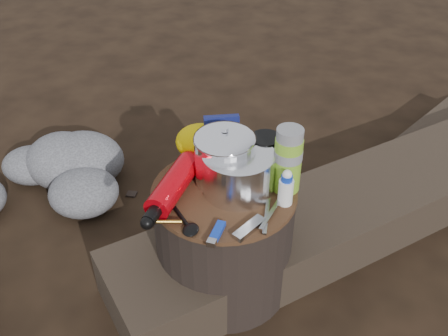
% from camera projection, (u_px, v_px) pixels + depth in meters
% --- Properties ---
extents(ground, '(60.00, 60.00, 0.00)m').
position_uv_depth(ground, '(224.00, 281.00, 1.76)').
color(ground, black).
rests_on(ground, ground).
extents(stump, '(0.43, 0.43, 0.40)m').
position_uv_depth(stump, '(224.00, 239.00, 1.64)').
color(stump, black).
rests_on(stump, ground).
extents(rock_ring, '(0.48, 1.05, 0.21)m').
position_uv_depth(rock_ring, '(1.00, 223.00, 1.84)').
color(rock_ring, '#5D5E62').
rests_on(rock_ring, ground).
extents(log_main, '(1.85, 1.72, 0.18)m').
position_uv_depth(log_main, '(382.00, 197.00, 1.97)').
color(log_main, '#32281E').
rests_on(log_main, ground).
extents(log_small, '(0.86, 1.19, 0.10)m').
position_uv_depth(log_small, '(412.00, 162.00, 2.22)').
color(log_small, '#32281E').
rests_on(log_small, ground).
extents(foil_windscreen, '(0.21, 0.21, 0.13)m').
position_uv_depth(foil_windscreen, '(238.00, 172.00, 1.49)').
color(foil_windscreen, silver).
rests_on(foil_windscreen, stump).
extents(camping_pot, '(0.18, 0.18, 0.18)m').
position_uv_depth(camping_pot, '(225.00, 156.00, 1.51)').
color(camping_pot, white).
rests_on(camping_pot, stump).
extents(fuel_bottle, '(0.11, 0.31, 0.07)m').
position_uv_depth(fuel_bottle, '(173.00, 185.00, 1.48)').
color(fuel_bottle, red).
rests_on(fuel_bottle, stump).
extents(thermos, '(0.08, 0.08, 0.20)m').
position_uv_depth(thermos, '(288.00, 160.00, 1.47)').
color(thermos, '#81BB2A').
rests_on(thermos, stump).
extents(travel_mug, '(0.09, 0.09, 0.13)m').
position_uv_depth(travel_mug, '(265.00, 155.00, 1.55)').
color(travel_mug, black).
rests_on(travel_mug, stump).
extents(stuff_sack, '(0.17, 0.14, 0.12)m').
position_uv_depth(stuff_sack, '(202.00, 142.00, 1.62)').
color(stuff_sack, '#F5CA00').
rests_on(stuff_sack, stump).
extents(food_pouch, '(0.11, 0.06, 0.14)m').
position_uv_depth(food_pouch, '(222.00, 137.00, 1.63)').
color(food_pouch, navy).
rests_on(food_pouch, stump).
extents(lighter, '(0.03, 0.09, 0.02)m').
position_uv_depth(lighter, '(217.00, 231.00, 1.37)').
color(lighter, '#1338BB').
rests_on(lighter, stump).
extents(multitool, '(0.08, 0.11, 0.02)m').
position_uv_depth(multitool, '(249.00, 228.00, 1.38)').
color(multitool, '#B2B2B6').
rests_on(multitool, stump).
extents(pot_grabber, '(0.05, 0.15, 0.01)m').
position_uv_depth(pot_grabber, '(267.00, 215.00, 1.42)').
color(pot_grabber, '#B2B2B6').
rests_on(pot_grabber, stump).
extents(spork, '(0.14, 0.15, 0.01)m').
position_uv_depth(spork, '(178.00, 212.00, 1.43)').
color(spork, black).
rests_on(spork, stump).
extents(squeeze_bottle, '(0.04, 0.04, 0.10)m').
position_uv_depth(squeeze_bottle, '(286.00, 189.00, 1.44)').
color(squeeze_bottle, white).
rests_on(squeeze_bottle, stump).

